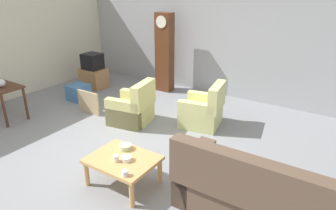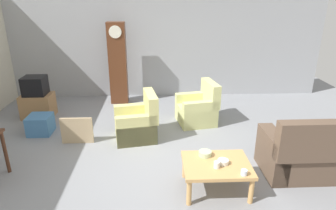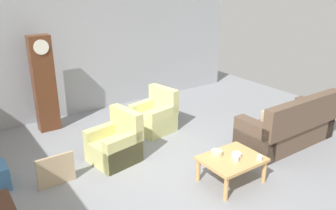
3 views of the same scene
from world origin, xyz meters
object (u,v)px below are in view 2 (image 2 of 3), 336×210
(grandfather_clock, at_px, (118,64))
(tv_stand_cabinet, at_px, (38,106))
(couch_floral, at_px, (332,154))
(bowl_shallow_green, at_px, (205,153))
(armchair_olive_near, at_px, (138,124))
(tv_crt, at_px, (35,86))
(armchair_olive_far, at_px, (198,110))
(cup_white_porcelain, at_px, (217,165))
(bowl_white_stacked, at_px, (223,162))
(coffee_table_wood, at_px, (216,167))
(framed_picture_leaning, at_px, (77,131))
(cup_blue_rimmed, at_px, (244,172))
(storage_box_blue, at_px, (40,124))

(grandfather_clock, distance_m, tv_stand_cabinet, 2.13)
(couch_floral, height_order, tv_stand_cabinet, couch_floral)
(couch_floral, bearing_deg, bowl_shallow_green, -176.78)
(armchair_olive_near, xyz_separation_m, tv_crt, (-2.36, 1.18, 0.45))
(armchair_olive_far, xyz_separation_m, cup_white_porcelain, (-0.09, -2.51, 0.18))
(bowl_white_stacked, bearing_deg, coffee_table_wood, 171.02)
(grandfather_clock, height_order, framed_picture_leaning, grandfather_clock)
(cup_white_porcelain, bearing_deg, cup_blue_rimmed, -29.33)
(framed_picture_leaning, xyz_separation_m, cup_white_porcelain, (2.34, -1.64, 0.22))
(cup_white_porcelain, bearing_deg, tv_stand_cabinet, 140.00)
(cup_white_porcelain, height_order, bowl_white_stacked, cup_white_porcelain)
(framed_picture_leaning, bearing_deg, cup_white_porcelain, -35.00)
(tv_crt, xyz_separation_m, cup_white_porcelain, (3.56, -2.99, -0.27))
(couch_floral, height_order, tv_crt, couch_floral)
(tv_stand_cabinet, xyz_separation_m, cup_blue_rimmed, (3.89, -3.18, 0.20))
(tv_stand_cabinet, relative_size, framed_picture_leaning, 1.13)
(couch_floral, distance_m, coffee_table_wood, 1.92)
(armchair_olive_near, bearing_deg, tv_stand_cabinet, 153.51)
(couch_floral, relative_size, tv_crt, 4.39)
(storage_box_blue, relative_size, bowl_white_stacked, 2.94)
(tv_crt, distance_m, framed_picture_leaning, 1.88)
(storage_box_blue, bearing_deg, tv_stand_cabinet, 111.95)
(armchair_olive_near, height_order, bowl_shallow_green, armchair_olive_near)
(cup_white_porcelain, bearing_deg, couch_floral, 13.06)
(armchair_olive_near, distance_m, coffee_table_wood, 2.10)
(tv_crt, height_order, bowl_white_stacked, tv_crt)
(cup_white_porcelain, bearing_deg, armchair_olive_near, 123.54)
(grandfather_clock, relative_size, cup_blue_rimmed, 23.67)
(couch_floral, xyz_separation_m, framed_picture_leaning, (-4.26, 1.20, -0.09))
(framed_picture_leaning, bearing_deg, storage_box_blue, 151.92)
(couch_floral, bearing_deg, grandfather_clock, 137.06)
(armchair_olive_near, relative_size, cup_white_porcelain, 9.65)
(coffee_table_wood, xyz_separation_m, tv_crt, (-3.59, 2.88, 0.38))
(armchair_olive_far, distance_m, framed_picture_leaning, 2.59)
(armchair_olive_near, height_order, grandfather_clock, grandfather_clock)
(armchair_olive_far, distance_m, cup_blue_rimmed, 2.71)
(grandfather_clock, bearing_deg, coffee_table_wood, -64.38)
(tv_stand_cabinet, bearing_deg, bowl_shallow_green, -37.60)
(couch_floral, height_order, bowl_white_stacked, couch_floral)
(tv_stand_cabinet, distance_m, cup_white_porcelain, 4.66)
(tv_crt, xyz_separation_m, cup_blue_rimmed, (3.89, -3.18, -0.28))
(coffee_table_wood, distance_m, bowl_shallow_green, 0.27)
(bowl_shallow_green, bearing_deg, tv_stand_cabinet, 142.40)
(armchair_olive_near, distance_m, bowl_shallow_green, 1.85)
(armchair_olive_near, distance_m, tv_stand_cabinet, 2.64)
(armchair_olive_near, xyz_separation_m, coffee_table_wood, (1.23, -1.70, 0.07))
(armchair_olive_near, bearing_deg, grandfather_clock, 105.75)
(armchair_olive_far, relative_size, cup_blue_rimmed, 10.57)
(storage_box_blue, bearing_deg, armchair_olive_near, -8.18)
(coffee_table_wood, height_order, bowl_shallow_green, bowl_shallow_green)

